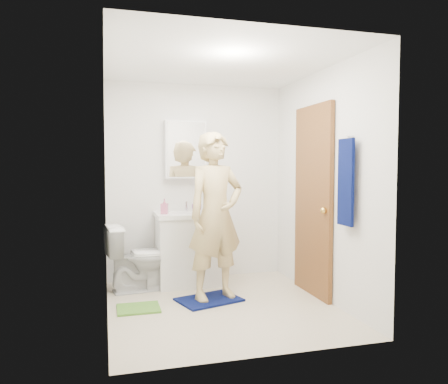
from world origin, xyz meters
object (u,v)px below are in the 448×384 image
(toilet, at_px, (140,257))
(soap_dispenser, at_px, (164,206))
(man, at_px, (216,216))
(medicine_cabinet, at_px, (185,149))
(towel, at_px, (346,182))
(toothbrush_cup, at_px, (197,208))
(vanity_cabinet, at_px, (189,250))

(toilet, relative_size, soap_dispenser, 4.28)
(man, bearing_deg, medicine_cabinet, 82.88)
(towel, relative_size, man, 0.46)
(toilet, relative_size, man, 0.43)
(toilet, relative_size, toothbrush_cup, 6.39)
(towel, height_order, soap_dispenser, towel)
(medicine_cabinet, relative_size, toothbrush_cup, 5.97)
(towel, bearing_deg, man, 142.63)
(vanity_cabinet, xyz_separation_m, towel, (1.18, -1.48, 0.85))
(soap_dispenser, bearing_deg, vanity_cabinet, 12.91)
(medicine_cabinet, bearing_deg, toothbrush_cup, -46.99)
(toilet, distance_m, toothbrush_cup, 0.90)
(vanity_cabinet, relative_size, toothbrush_cup, 6.82)
(towel, height_order, toilet, towel)
(towel, xyz_separation_m, toothbrush_cup, (-1.07, 1.59, -0.35))
(toothbrush_cup, distance_m, man, 0.80)
(towel, distance_m, toothbrush_cup, 1.95)
(medicine_cabinet, distance_m, toothbrush_cup, 0.72)
(vanity_cabinet, bearing_deg, toothbrush_cup, 43.21)
(man, bearing_deg, soap_dispenser, 109.29)
(medicine_cabinet, distance_m, soap_dispenser, 0.78)
(vanity_cabinet, xyz_separation_m, man, (0.15, -0.70, 0.49))
(towel, bearing_deg, vanity_cabinet, 128.47)
(toilet, bearing_deg, soap_dispenser, -86.26)
(towel, relative_size, soap_dispenser, 4.57)
(medicine_cabinet, height_order, toothbrush_cup, medicine_cabinet)
(vanity_cabinet, height_order, soap_dispenser, soap_dispenser)
(vanity_cabinet, relative_size, towel, 1.00)
(soap_dispenser, bearing_deg, toothbrush_cup, 22.88)
(toothbrush_cup, xyz_separation_m, man, (0.03, -0.80, -0.01))
(towel, height_order, toothbrush_cup, towel)
(vanity_cabinet, height_order, toothbrush_cup, toothbrush_cup)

